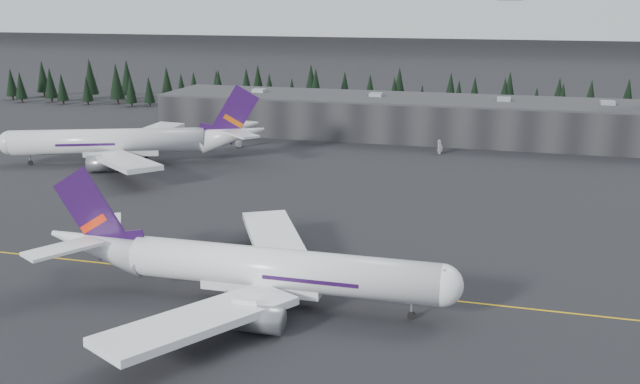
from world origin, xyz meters
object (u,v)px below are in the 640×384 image
(jet_parked, at_px, (133,141))
(gse_vehicle_a, at_px, (239,145))
(terminal, at_px, (406,117))
(jet_main, at_px, (245,267))
(gse_vehicle_b, at_px, (440,151))

(jet_parked, distance_m, gse_vehicle_a, 33.68)
(terminal, height_order, jet_main, jet_main)
(jet_main, distance_m, gse_vehicle_b, 112.15)
(terminal, relative_size, gse_vehicle_b, 38.92)
(jet_main, xyz_separation_m, gse_vehicle_b, (16.74, 110.80, -4.62))
(terminal, distance_m, gse_vehicle_a, 55.19)
(gse_vehicle_b, bearing_deg, gse_vehicle_a, -102.79)
(jet_parked, height_order, gse_vehicle_b, jet_parked)
(gse_vehicle_a, bearing_deg, jet_parked, -121.38)
(jet_parked, relative_size, gse_vehicle_b, 16.69)
(terminal, height_order, jet_parked, jet_parked)
(terminal, bearing_deg, jet_main, -91.35)
(jet_main, bearing_deg, gse_vehicle_b, 81.00)
(terminal, xyz_separation_m, gse_vehicle_b, (13.57, -24.08, -5.60))
(jet_main, distance_m, jet_parked, 99.44)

